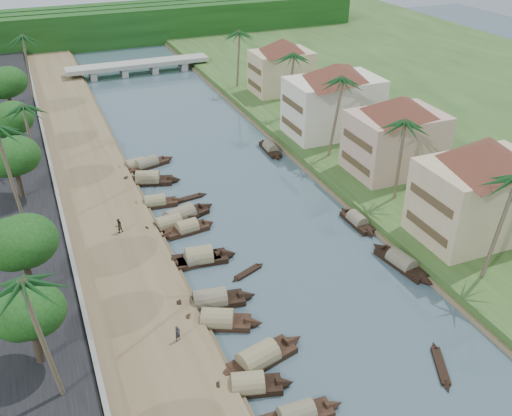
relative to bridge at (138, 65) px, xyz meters
name	(u,v)px	position (x,y,z in m)	size (l,w,h in m)	color
ground	(299,273)	(0.00, -72.00, -1.72)	(220.00, 220.00, 0.00)	#3E545E
left_bank	(99,206)	(-16.00, -52.00, -1.32)	(10.00, 180.00, 0.80)	brown
right_bank	(360,157)	(19.00, -52.00, -1.12)	(16.00, 180.00, 1.20)	#2A4A1D
road	(21,219)	(-24.50, -52.00, -1.02)	(8.00, 180.00, 1.40)	black
retaining_wall	(60,206)	(-20.20, -52.00, -0.37)	(0.40, 180.00, 1.10)	slate
treeline	(112,25)	(0.00, 28.00, 2.28)	(120.00, 14.00, 8.00)	#12360E
bridge	(138,65)	(0.00, 0.00, 0.00)	(28.00, 4.00, 2.40)	#9C9C92
building_near	(481,189)	(18.99, -74.00, 4.66)	(14.85, 14.85, 10.20)	beige
building_mid	(396,134)	(19.99, -58.00, 4.41)	(14.11, 14.11, 9.70)	tan
building_far	(334,98)	(18.99, -44.00, 4.66)	(15.59, 15.59, 10.20)	silver
building_distant	(282,65)	(19.99, -24.00, 4.16)	(12.62, 12.62, 9.20)	beige
sampan_0	(297,416)	(-7.88, -87.69, -1.31)	(7.48, 1.86, 1.99)	black
sampan_1	(248,386)	(-10.03, -83.82, -1.31)	(7.36, 3.49, 2.15)	black
sampan_2	(258,359)	(-8.30, -81.61, -1.30)	(9.41, 4.15, 2.41)	black
sampan_3	(210,301)	(-9.52, -73.32, -1.30)	(8.87, 2.99, 2.33)	black
sampan_4	(218,321)	(-9.76, -76.10, -1.30)	(7.98, 4.98, 2.27)	black
sampan_5	(199,258)	(-8.39, -66.50, -1.30)	(8.04, 2.94, 2.48)	black
sampan_6	(197,260)	(-8.72, -66.70, -1.31)	(6.63, 1.81, 2.01)	black
sampan_7	(168,224)	(-9.57, -58.99, -1.31)	(8.20, 2.98, 2.15)	black
sampan_8	(187,229)	(-7.92, -60.65, -1.31)	(6.73, 2.37, 2.07)	black
sampan_9	(180,217)	(-7.97, -57.93, -1.30)	(9.65, 4.93, 2.39)	black
sampan_10	(155,203)	(-9.78, -53.68, -1.31)	(7.27, 2.30, 2.01)	black
sampan_11	(148,180)	(-9.19, -47.50, -1.30)	(8.70, 4.52, 2.43)	black
sampan_12	(147,165)	(-8.34, -42.94, -1.31)	(8.66, 3.96, 2.06)	black
sampan_13	(136,166)	(-9.76, -42.73, -1.31)	(7.30, 2.80, 1.99)	black
sampan_14	(401,263)	(9.87, -74.86, -1.31)	(2.90, 8.68, 2.09)	black
sampan_15	(357,221)	(9.99, -66.31, -1.32)	(1.74, 6.94, 1.90)	black
sampan_16	(270,149)	(9.03, -44.43, -1.32)	(1.74, 7.42, 1.85)	black
canoe_0	(440,366)	(4.79, -87.43, -1.62)	(2.97, 5.22, 0.72)	black
canoe_1	(248,272)	(-4.61, -70.17, -1.62)	(4.19, 2.29, 0.69)	black
canoe_2	(186,199)	(-6.07, -53.65, -1.62)	(5.82, 1.68, 0.84)	black
palm_0	(507,182)	(15.00, -80.46, 9.29)	(3.20, 3.20, 11.57)	brown
palm_1	(405,123)	(16.00, -64.47, 8.67)	(3.20, 3.20, 10.96)	brown
palm_2	(336,81)	(15.00, -51.00, 9.66)	(3.20, 3.20, 11.97)	brown
palm_3	(289,56)	(16.00, -35.29, 8.83)	(3.20, 3.20, 11.12)	brown
palm_4	(33,282)	(-23.00, -80.31, 9.60)	(3.20, 3.20, 11.71)	brown
palm_5	(2,130)	(-24.00, -56.90, 11.24)	(3.20, 3.20, 13.42)	brown
palm_6	(23,107)	(-22.00, -40.67, 7.77)	(3.20, 3.20, 9.82)	brown
palm_7	(237,33)	(14.00, -18.38, 8.85)	(3.20, 3.20, 11.15)	brown
palm_8	(21,38)	(-20.50, -11.95, 9.72)	(3.20, 3.20, 11.84)	brown
tree_1	(29,312)	(-24.00, -76.37, 4.41)	(4.60, 4.60, 6.71)	#413425
tree_2	(21,243)	(-24.00, -68.00, 5.34)	(5.33, 5.33, 7.94)	#413425
tree_3	(13,157)	(-24.00, -48.04, 4.67)	(5.19, 5.19, 7.20)	#413425
tree_4	(10,120)	(-24.00, -35.16, 4.54)	(5.31, 5.31, 7.11)	#413425
tree_5	(6,83)	(-24.00, -19.22, 4.83)	(5.52, 5.52, 7.49)	#413425
tree_6	(357,87)	(24.00, -41.93, 5.05)	(4.76, 4.76, 7.63)	#413425
person_near	(178,333)	(-13.60, -77.53, -0.20)	(0.53, 0.35, 1.45)	#282830
person_far	(119,226)	(-14.92, -59.19, -0.11)	(0.79, 0.62, 1.63)	#2B251E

